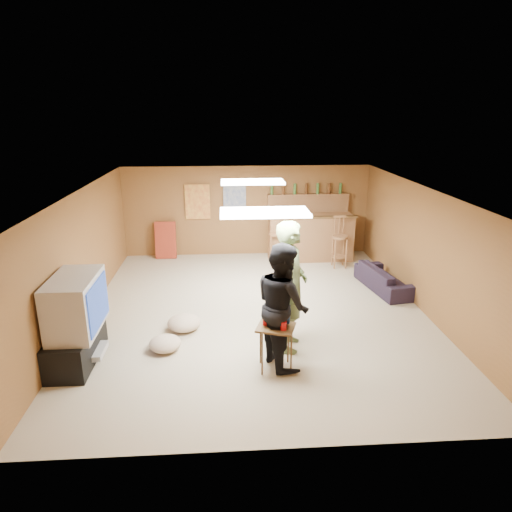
{
  "coord_description": "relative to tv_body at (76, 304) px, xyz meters",
  "views": [
    {
      "loc": [
        -0.53,
        -7.52,
        3.51
      ],
      "look_at": [
        0.0,
        0.2,
        1.0
      ],
      "focal_mm": 32.0,
      "sensor_mm": 36.0,
      "label": 1
    }
  ],
  "objects": [
    {
      "name": "bar_stool_right",
      "position": [
        4.72,
        3.84,
        -0.29
      ],
      "size": [
        0.43,
        0.43,
        1.22
      ],
      "primitive_type": null,
      "rotation": [
        0.0,
        0.0,
        -0.11
      ],
      "color": "brown",
      "rests_on": "ground"
    },
    {
      "name": "bottle_row",
      "position": [
        4.09,
        4.88,
        0.75
      ],
      "size": [
        1.76,
        0.08,
        0.26
      ],
      "primitive_type": null,
      "color": "#3F7233",
      "rests_on": "bar_shelf"
    },
    {
      "name": "ceiling_panel_front",
      "position": [
        2.65,
        0.0,
        1.27
      ],
      "size": [
        1.2,
        0.6,
        0.04
      ],
      "primitive_type": "cube",
      "color": "white",
      "rests_on": "ceiling"
    },
    {
      "name": "poster_left",
      "position": [
        1.45,
        4.96,
        0.45
      ],
      "size": [
        0.6,
        0.03,
        0.85
      ],
      "primitive_type": "cube",
      "color": "#BF3F26",
      "rests_on": "wall_back"
    },
    {
      "name": "bar_counter",
      "position": [
        4.15,
        4.45,
        -0.35
      ],
      "size": [
        2.0,
        0.6,
        1.1
      ],
      "primitive_type": "cube",
      "color": "brown",
      "rests_on": "ground"
    },
    {
      "name": "bar_stool_left",
      "position": [
        3.29,
        4.2,
        -0.27
      ],
      "size": [
        0.45,
        0.45,
        1.25
      ],
      "primitive_type": null,
      "rotation": [
        0.0,
        0.0,
        -0.15
      ],
      "color": "brown",
      "rests_on": "ground"
    },
    {
      "name": "wall_right",
      "position": [
        5.65,
        1.5,
        0.2
      ],
      "size": [
        0.02,
        7.0,
        2.2
      ],
      "primitive_type": "cube",
      "color": "brown",
      "rests_on": "ground"
    },
    {
      "name": "tray_table",
      "position": [
        2.78,
        -0.39,
        -0.57
      ],
      "size": [
        0.6,
        0.54,
        0.65
      ],
      "primitive_type": "cube",
      "rotation": [
        0.0,
        0.0,
        -0.31
      ],
      "color": "#462E16",
      "rests_on": "ground"
    },
    {
      "name": "wall_left",
      "position": [
        -0.35,
        1.5,
        0.2
      ],
      "size": [
        0.02,
        7.0,
        2.2
      ],
      "primitive_type": "cube",
      "color": "brown",
      "rests_on": "ground"
    },
    {
      "name": "bar_shelf",
      "position": [
        4.15,
        4.9,
        0.6
      ],
      "size": [
        2.0,
        0.18,
        0.05
      ],
      "primitive_type": "cube",
      "color": "brown",
      "rests_on": "bar_backing"
    },
    {
      "name": "ceiling",
      "position": [
        2.65,
        1.5,
        1.3
      ],
      "size": [
        6.0,
        7.0,
        0.02
      ],
      "primitive_type": "cube",
      "color": "silver",
      "rests_on": "ground"
    },
    {
      "name": "cup_red_far",
      "position": [
        2.87,
        -0.49,
        -0.19
      ],
      "size": [
        0.11,
        0.11,
        0.12
      ],
      "primitive_type": "cylinder",
      "rotation": [
        0.0,
        0.0,
        -0.36
      ],
      "color": "#BB0C0E",
      "rests_on": "tray_table"
    },
    {
      "name": "cup_red_near",
      "position": [
        2.64,
        -0.32,
        -0.19
      ],
      "size": [
        0.09,
        0.09,
        0.11
      ],
      "primitive_type": "cylinder",
      "rotation": [
        0.0,
        0.0,
        0.19
      ],
      "color": "#BB0C0E",
      "rests_on": "tray_table"
    },
    {
      "name": "folding_chair_stack",
      "position": [
        0.65,
        4.8,
        -0.45
      ],
      "size": [
        0.5,
        0.26,
        0.91
      ],
      "primitive_type": "cube",
      "rotation": [
        -0.14,
        0.0,
        0.0
      ],
      "color": "maroon",
      "rests_on": "ground"
    },
    {
      "name": "sofa",
      "position": [
        5.32,
        2.43,
        -0.67
      ],
      "size": [
        0.87,
        1.66,
        0.46
      ],
      "primitive_type": "imported",
      "rotation": [
        0.0,
        0.0,
        1.74
      ],
      "color": "black",
      "rests_on": "ground"
    },
    {
      "name": "tv_body",
      "position": [
        0.0,
        0.0,
        0.0
      ],
      "size": [
        0.6,
        1.1,
        0.8
      ],
      "primitive_type": "cube",
      "color": "#B2B2B7",
      "rests_on": "tv_stand"
    },
    {
      "name": "wall_front",
      "position": [
        2.65,
        -2.0,
        0.2
      ],
      "size": [
        6.0,
        0.02,
        2.2
      ],
      "primitive_type": "cube",
      "color": "brown",
      "rests_on": "ground"
    },
    {
      "name": "tv_stand",
      "position": [
        -0.07,
        0.0,
        -0.65
      ],
      "size": [
        0.55,
        1.3,
        0.5
      ],
      "primitive_type": "cube",
      "color": "black",
      "rests_on": "ground"
    },
    {
      "name": "cushion_far",
      "position": [
        1.16,
        0.23,
        -0.79
      ],
      "size": [
        0.59,
        0.59,
        0.22
      ],
      "primitive_type": "ellipsoid",
      "rotation": [
        0.0,
        0.0,
        -0.24
      ],
      "color": "tan",
      "rests_on": "ground"
    },
    {
      "name": "bar_backing",
      "position": [
        4.15,
        4.92,
        0.3
      ],
      "size": [
        2.0,
        0.14,
        0.6
      ],
      "primitive_type": "cube",
      "color": "brown",
      "rests_on": "bar_counter"
    },
    {
      "name": "cushion_near_tv",
      "position": [
        1.39,
        0.9,
        -0.78
      ],
      "size": [
        0.7,
        0.7,
        0.25
      ],
      "primitive_type": "ellipsoid",
      "rotation": [
        0.0,
        0.0,
        -0.34
      ],
      "color": "tan",
      "rests_on": "ground"
    },
    {
      "name": "ceiling_panel_back",
      "position": [
        2.65,
        2.7,
        1.27
      ],
      "size": [
        1.2,
        0.6,
        0.04
      ],
      "primitive_type": "cube",
      "color": "white",
      "rests_on": "ceiling"
    },
    {
      "name": "poster_right",
      "position": [
        2.35,
        4.96,
        0.45
      ],
      "size": [
        0.55,
        0.03,
        0.8
      ],
      "primitive_type": "cube",
      "color": "#334C99",
      "rests_on": "wall_back"
    },
    {
      "name": "tv_screen",
      "position": [
        0.31,
        0.0,
        0.0
      ],
      "size": [
        0.02,
        0.95,
        0.65
      ],
      "primitive_type": "cube",
      "color": "navy",
      "rests_on": "tv_body"
    },
    {
      "name": "cup_blue",
      "position": [
        2.95,
        -0.29,
        -0.19
      ],
      "size": [
        0.11,
        0.11,
        0.11
      ],
      "primitive_type": "cylinder",
      "rotation": [
        0.0,
        0.0,
        -0.42
      ],
      "color": "navy",
      "rests_on": "tray_table"
    },
    {
      "name": "dvd_box",
      "position": [
        0.15,
        0.0,
        -0.75
      ],
      "size": [
        0.35,
        0.5,
        0.08
      ],
      "primitive_type": "cube",
      "color": "#B2B2B7",
      "rests_on": "tv_stand"
    },
    {
      "name": "wall_back",
      "position": [
        2.65,
        5.0,
        0.2
      ],
      "size": [
        6.0,
        0.02,
        2.2
      ],
      "primitive_type": "cube",
      "color": "brown",
      "rests_on": "ground"
    },
    {
      "name": "cushion_mid",
      "position": [
        1.46,
        0.89,
        -0.81
      ],
      "size": [
        0.43,
        0.43,
        0.17
      ],
      "primitive_type": "ellipsoid",
      "rotation": [
        0.0,
        0.0,
        -0.12
      ],
      "color": "tan",
      "rests_on": "ground"
    },
    {
      "name": "bar_lip",
      "position": [
        4.15,
        4.2,
        0.2
      ],
      "size": [
        2.1,
        0.12,
        0.05
      ],
      "primitive_type": "cube",
      "color": "#462E16",
      "rests_on": "bar_counter"
    },
    {
      "name": "person_black",
      "position": [
        2.89,
        -0.22,
        -0.0
      ],
      "size": [
        0.92,
        1.04,
        1.8
      ],
      "primitive_type": "imported",
      "rotation": [
        0.0,
        0.0,
        1.89
      ],
      "color": "black",
      "rests_on": "ground"
    },
    {
      "name": "ground",
      "position": [
        2.65,
        1.5,
        -0.9
      ],
      "size": [
        7.0,
        7.0,
        0.0
      ],
      "primitive_type": "plane",
      "color": "tan",
      "rests_on": "ground"
    },
    {
      "name": "person_olive",
      "position": [
        3.07,
        0.21,
        0.1
      ],
      "size": [
        0.59,
        0.79,
        2.0
      ],
      "primitive_type": "imported",
      "rotation": [
        0.0,
        0.0,
        1.42
      ],
      "color": "#536239",
      "rests_on": "ground"
    }
  ]
}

